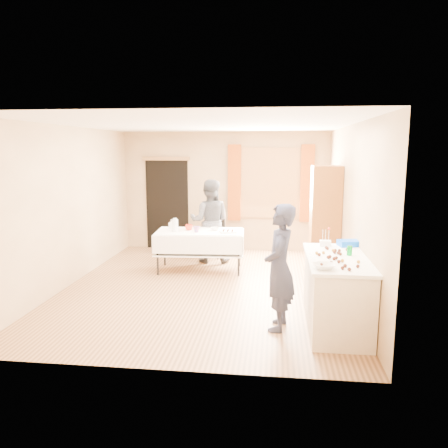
# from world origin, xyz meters

# --- Properties ---
(floor) EXTENTS (4.50, 5.50, 0.02)m
(floor) POSITION_xyz_m (0.00, 0.00, -0.01)
(floor) COLOR #9E7047
(floor) RESTS_ON ground
(ceiling) EXTENTS (4.50, 5.50, 0.02)m
(ceiling) POSITION_xyz_m (0.00, 0.00, 2.61)
(ceiling) COLOR white
(ceiling) RESTS_ON floor
(wall_back) EXTENTS (4.50, 0.02, 2.60)m
(wall_back) POSITION_xyz_m (0.00, 2.76, 1.30)
(wall_back) COLOR tan
(wall_back) RESTS_ON floor
(wall_front) EXTENTS (4.50, 0.02, 2.60)m
(wall_front) POSITION_xyz_m (0.00, -2.76, 1.30)
(wall_front) COLOR tan
(wall_front) RESTS_ON floor
(wall_left) EXTENTS (0.02, 5.50, 2.60)m
(wall_left) POSITION_xyz_m (-2.26, 0.00, 1.30)
(wall_left) COLOR tan
(wall_left) RESTS_ON floor
(wall_right) EXTENTS (0.02, 5.50, 2.60)m
(wall_right) POSITION_xyz_m (2.26, 0.00, 1.30)
(wall_right) COLOR tan
(wall_right) RESTS_ON floor
(window_frame) EXTENTS (1.32, 0.06, 1.52)m
(window_frame) POSITION_xyz_m (1.00, 2.72, 1.50)
(window_frame) COLOR olive
(window_frame) RESTS_ON wall_back
(window_pane) EXTENTS (1.20, 0.02, 1.40)m
(window_pane) POSITION_xyz_m (1.00, 2.71, 1.50)
(window_pane) COLOR white
(window_pane) RESTS_ON wall_back
(curtain_left) EXTENTS (0.28, 0.06, 1.65)m
(curtain_left) POSITION_xyz_m (0.22, 2.67, 1.50)
(curtain_left) COLOR #96410F
(curtain_left) RESTS_ON wall_back
(curtain_right) EXTENTS (0.28, 0.06, 1.65)m
(curtain_right) POSITION_xyz_m (1.78, 2.67, 1.50)
(curtain_right) COLOR #96410F
(curtain_right) RESTS_ON wall_back
(doorway) EXTENTS (0.95, 0.04, 2.00)m
(doorway) POSITION_xyz_m (-1.30, 2.73, 1.00)
(doorway) COLOR black
(doorway) RESTS_ON floor
(door_lintel) EXTENTS (1.05, 0.06, 0.08)m
(door_lintel) POSITION_xyz_m (-1.30, 2.70, 2.02)
(door_lintel) COLOR olive
(door_lintel) RESTS_ON wall_back
(cabinet) EXTENTS (0.50, 0.60, 1.94)m
(cabinet) POSITION_xyz_m (1.99, 0.99, 0.97)
(cabinet) COLOR brown
(cabinet) RESTS_ON floor
(counter) EXTENTS (0.75, 1.59, 0.91)m
(counter) POSITION_xyz_m (1.89, -1.41, 0.45)
(counter) COLOR beige
(counter) RESTS_ON floor
(party_table) EXTENTS (1.65, 0.92, 0.75)m
(party_table) POSITION_xyz_m (-0.25, 0.96, 0.45)
(party_table) COLOR black
(party_table) RESTS_ON floor
(chair) EXTENTS (0.50, 0.50, 1.00)m
(chair) POSITION_xyz_m (-0.16, 2.04, 0.30)
(chair) COLOR black
(chair) RESTS_ON floor
(girl) EXTENTS (0.67, 0.52, 1.58)m
(girl) POSITION_xyz_m (1.17, -1.54, 0.79)
(girl) COLOR #20233C
(girl) RESTS_ON floor
(woman) EXTENTS (0.82, 0.65, 1.65)m
(woman) POSITION_xyz_m (-0.17, 1.62, 0.82)
(woman) COLOR black
(woman) RESTS_ON floor
(soda_can) EXTENTS (0.08, 0.08, 0.12)m
(soda_can) POSITION_xyz_m (2.05, -1.31, 0.97)
(soda_can) COLOR #037D1F
(soda_can) RESTS_ON counter
(mixing_bowl) EXTENTS (0.36, 0.36, 0.06)m
(mixing_bowl) POSITION_xyz_m (1.66, -1.98, 0.94)
(mixing_bowl) COLOR white
(mixing_bowl) RESTS_ON counter
(foam_block) EXTENTS (0.16, 0.11, 0.08)m
(foam_block) POSITION_xyz_m (1.80, -0.81, 0.95)
(foam_block) COLOR white
(foam_block) RESTS_ON counter
(blue_basket) EXTENTS (0.34, 0.26, 0.08)m
(blue_basket) POSITION_xyz_m (2.14, -0.76, 0.95)
(blue_basket) COLOR blue
(blue_basket) RESTS_ON counter
(pitcher) EXTENTS (0.12, 0.12, 0.22)m
(pitcher) POSITION_xyz_m (-0.69, 0.85, 0.86)
(pitcher) COLOR silver
(pitcher) RESTS_ON party_table
(cup_red) EXTENTS (0.22, 0.22, 0.10)m
(cup_red) POSITION_xyz_m (-0.46, 0.99, 0.80)
(cup_red) COLOR red
(cup_red) RESTS_ON party_table
(cup_rainbow) EXTENTS (0.16, 0.16, 0.10)m
(cup_rainbow) POSITION_xyz_m (-0.29, 0.82, 0.80)
(cup_rainbow) COLOR red
(cup_rainbow) RESTS_ON party_table
(small_bowl) EXTENTS (0.22, 0.22, 0.05)m
(small_bowl) POSITION_xyz_m (0.01, 1.07, 0.77)
(small_bowl) COLOR white
(small_bowl) RESTS_ON party_table
(pastry_tray) EXTENTS (0.33, 0.28, 0.02)m
(pastry_tray) POSITION_xyz_m (0.28, 0.87, 0.76)
(pastry_tray) COLOR white
(pastry_tray) RESTS_ON party_table
(bottle) EXTENTS (0.09, 0.09, 0.18)m
(bottle) POSITION_xyz_m (-0.82, 1.09, 0.84)
(bottle) COLOR white
(bottle) RESTS_ON party_table
(cake_balls) EXTENTS (0.49, 1.10, 0.04)m
(cake_balls) POSITION_xyz_m (1.85, -1.50, 0.93)
(cake_balls) COLOR #3F2314
(cake_balls) RESTS_ON counter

